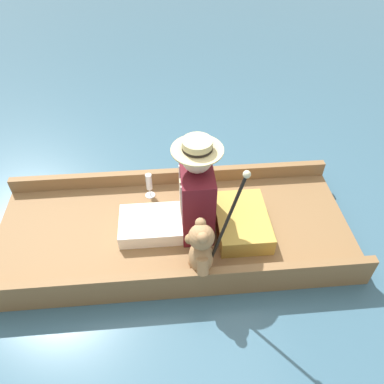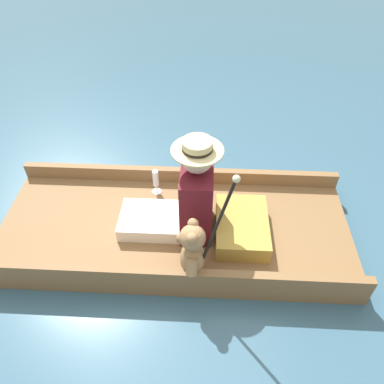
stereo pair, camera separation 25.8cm
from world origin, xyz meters
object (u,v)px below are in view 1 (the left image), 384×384
teddy_bear (200,251)px  wine_glass (149,183)px  walking_cane (227,221)px  seated_person (186,199)px

teddy_bear → wine_glass: (0.77, 0.33, -0.08)m
wine_glass → walking_cane: walking_cane is taller
seated_person → teddy_bear: size_ratio=1.74×
wine_glass → teddy_bear: bearing=-156.6°
teddy_bear → walking_cane: bearing=-98.6°
seated_person → walking_cane: (-0.42, -0.21, 0.22)m
seated_person → wine_glass: size_ratio=3.57×
teddy_bear → walking_cane: walking_cane is taller
teddy_bear → walking_cane: size_ratio=0.51×
teddy_bear → walking_cane: 0.34m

